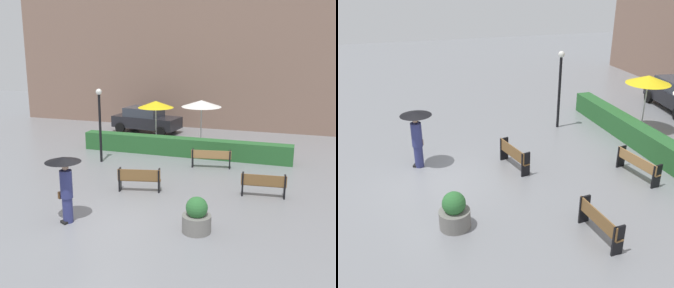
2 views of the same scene
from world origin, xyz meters
The scene contains 12 objects.
ground_plane centered at (0.00, 0.00, 0.00)m, with size 60.00×60.00×0.00m, color gray.
bench_back_row centered at (1.98, 6.82, 0.50)m, with size 1.82×0.63×0.83m.
bench_mid_center centered at (0.05, 2.95, 0.53)m, with size 1.65×0.67×0.89m.
bench_far_right centered at (4.59, 3.85, 0.51)m, with size 1.64×0.47×0.86m.
pedestrian_with_umbrella centered at (-1.09, -0.30, 1.45)m, with size 1.12×1.12×2.12m.
planter_pot centered at (2.98, 0.27, 0.47)m, with size 0.88×0.88×1.10m.
lamp_post centered at (-3.20, 6.16, 2.16)m, with size 0.28×0.28×3.48m.
patio_umbrella_yellow centered at (-1.66, 9.57, 2.35)m, with size 1.90×1.90×2.53m.
patio_umbrella_white centered at (0.64, 10.35, 2.39)m, with size 2.13×2.13×2.57m.
hedge_strip centered at (0.21, 8.40, 0.46)m, with size 10.61×0.70×0.91m, color #28602D.
building_facade centered at (0.00, 16.00, 5.87)m, with size 28.00×1.20×11.74m, color #846656.
parked_car centered at (-3.60, 13.10, 0.82)m, with size 4.41×2.46×1.57m.
Camera 1 is at (5.72, -10.80, 5.51)m, focal length 44.03 mm.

